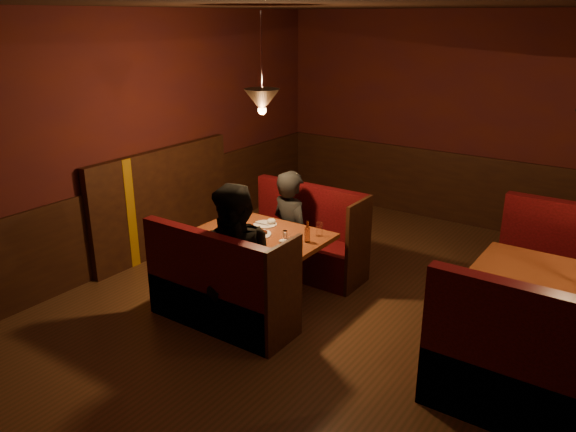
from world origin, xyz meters
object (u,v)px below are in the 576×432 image
Objects in this scene: main_bench_far at (306,245)px; second_table at (565,303)px; main_bench_near at (219,296)px; diner_a at (291,209)px; second_bench_near at (541,385)px; main_table at (265,247)px; diner_b at (238,242)px.

main_bench_far reaches higher than second_table.
main_bench_far is 1.01× the size of second_table.
second_table is at bearing 21.41° from main_bench_near.
main_bench_far is at bearing 90.00° from main_bench_near.
second_table is 0.92× the size of diner_a.
second_table is at bearing -166.69° from diner_a.
second_bench_near is at bearing 177.05° from diner_a.
diner_a reaches higher than main_bench_far.
main_table is 0.83× the size of second_bench_near.
second_table is (2.79, 0.33, 0.06)m from main_table.
main_bench_near is 1.41m from diner_a.
diner_a is at bearing 96.33° from main_table.
main_bench_far is at bearing 80.58° from diner_b.
main_table is 0.92× the size of second_table.
diner_b is at bearing -74.45° from main_table.
diner_b reaches higher than second_table.
diner_a is (-0.06, 0.57, 0.24)m from main_table.
diner_a is at bearing 85.21° from diner_b.
main_bench_near is 2.82m from second_bench_near.
main_bench_far reaches higher than main_table.
diner_a is (-2.85, 0.24, 0.18)m from second_table.
second_table is at bearing 4.52° from diner_b.
diner_b is at bearing 32.38° from main_bench_near.
main_bench_near is (0.00, -1.52, 0.00)m from main_bench_far.
main_bench_near is (0.02, -0.76, -0.23)m from main_table.
second_bench_near is 1.02× the size of diner_a.
main_table is at bearing 169.13° from second_bench_near.
second_table is 0.83× the size of diner_b.
main_bench_near is 0.93× the size of diner_a.
second_bench_near reaches higher than main_bench_far.
main_bench_near reaches higher than second_table.
main_table is at bearing -91.20° from main_bench_far.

